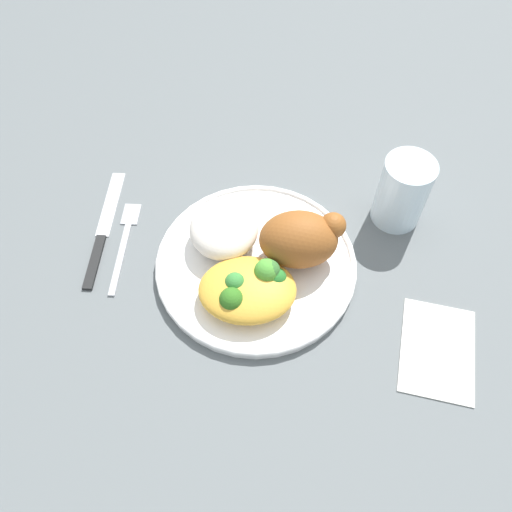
# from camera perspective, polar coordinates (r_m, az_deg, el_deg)

# --- Properties ---
(ground_plane) EXTENTS (2.00, 2.00, 0.00)m
(ground_plane) POSITION_cam_1_polar(r_m,az_deg,el_deg) (0.65, -0.00, -1.23)
(ground_plane) COLOR #5B6162
(plate) EXTENTS (0.25, 0.25, 0.02)m
(plate) POSITION_cam_1_polar(r_m,az_deg,el_deg) (0.64, -0.00, -0.85)
(plate) COLOR white
(plate) RESTS_ON ground_plane
(roasted_chicken) EXTENTS (0.10, 0.07, 0.07)m
(roasted_chicken) POSITION_cam_1_polar(r_m,az_deg,el_deg) (0.62, 4.92, 1.91)
(roasted_chicken) COLOR brown
(roasted_chicken) RESTS_ON plate
(rice_pile) EXTENTS (0.08, 0.09, 0.04)m
(rice_pile) POSITION_cam_1_polar(r_m,az_deg,el_deg) (0.64, -3.51, 3.00)
(rice_pile) COLOR silver
(rice_pile) RESTS_ON plate
(mac_cheese_with_broccoli) EXTENTS (0.11, 0.09, 0.04)m
(mac_cheese_with_broccoli) POSITION_cam_1_polar(r_m,az_deg,el_deg) (0.60, -0.78, -3.48)
(mac_cheese_with_broccoli) COLOR gold
(mac_cheese_with_broccoli) RESTS_ON plate
(fork) EXTENTS (0.02, 0.14, 0.01)m
(fork) POSITION_cam_1_polar(r_m,az_deg,el_deg) (0.69, -14.21, 1.63)
(fork) COLOR #B2B2B7
(fork) RESTS_ON ground_plane
(knife) EXTENTS (0.03, 0.19, 0.01)m
(knife) POSITION_cam_1_polar(r_m,az_deg,el_deg) (0.70, -16.56, 2.11)
(knife) COLOR black
(knife) RESTS_ON ground_plane
(water_glass) EXTENTS (0.06, 0.06, 0.10)m
(water_glass) POSITION_cam_1_polar(r_m,az_deg,el_deg) (0.69, 15.74, 6.74)
(water_glass) COLOR silver
(water_glass) RESTS_ON ground_plane
(napkin) EXTENTS (0.11, 0.13, 0.00)m
(napkin) POSITION_cam_1_polar(r_m,az_deg,el_deg) (0.63, 19.25, -9.67)
(napkin) COLOR white
(napkin) RESTS_ON ground_plane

